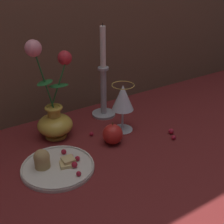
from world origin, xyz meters
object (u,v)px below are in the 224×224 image
(candlestick, at_px, (103,87))
(apple_beside_vase, at_px, (113,134))
(vase, at_px, (54,112))
(wine_glass, at_px, (123,99))
(plate_with_pastries, at_px, (55,165))

(candlestick, relative_size, apple_beside_vase, 4.46)
(vase, xyz_separation_m, wine_glass, (0.23, -0.09, 0.03))
(plate_with_pastries, bearing_deg, apple_beside_vase, 7.28)
(candlestick, xyz_separation_m, apple_beside_vase, (-0.09, -0.20, -0.09))
(vase, distance_m, plate_with_pastries, 0.22)
(vase, distance_m, apple_beside_vase, 0.22)
(vase, bearing_deg, apple_beside_vase, -46.32)
(plate_with_pastries, height_order, wine_glass, wine_glass)
(wine_glass, distance_m, apple_beside_vase, 0.14)
(vase, relative_size, plate_with_pastries, 1.59)
(vase, relative_size, wine_glass, 1.98)
(plate_with_pastries, xyz_separation_m, apple_beside_vase, (0.23, 0.03, 0.02))
(apple_beside_vase, bearing_deg, vase, 133.68)
(candlestick, height_order, apple_beside_vase, candlestick)
(vase, relative_size, candlestick, 0.96)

